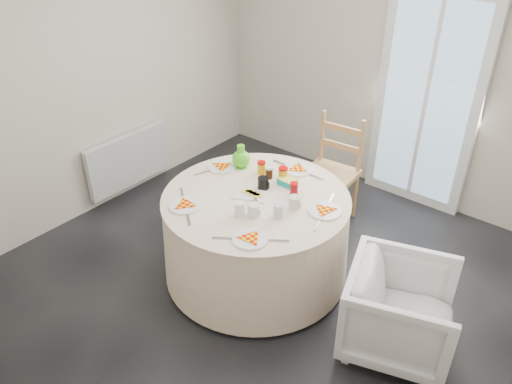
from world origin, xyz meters
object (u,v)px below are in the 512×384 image
Objects in this scene: armchair at (401,304)px; table at (256,236)px; radiator at (130,160)px; wooden_chair at (329,177)px; green_pitcher at (241,155)px.

table is at bearing 72.44° from armchair.
wooden_chair is (1.87, 0.87, 0.09)m from radiator.
armchair is 3.66× the size of green_pitcher.
green_pitcher is (-0.40, 0.29, 0.49)m from table.
armchair is (1.22, -1.04, -0.08)m from wooden_chair.
armchair is at bearing -23.67° from green_pitcher.
table is (1.84, -0.19, -0.01)m from radiator.
radiator is 0.66× the size of table.
wooden_chair is 0.96m from green_pitcher.
table is 1.06m from wooden_chair.
armchair is at bearing -3.16° from radiator.
armchair is 1.74m from green_pitcher.
armchair is (3.10, -0.17, 0.01)m from radiator.
green_pitcher is at bearing 143.97° from table.
green_pitcher is (1.44, 0.10, 0.49)m from radiator.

